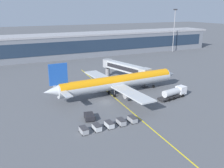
# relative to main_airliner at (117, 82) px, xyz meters

# --- Properties ---
(ground_plane) EXTENTS (700.00, 700.00, 0.00)m
(ground_plane) POSITION_rel_main_airliner_xyz_m (-6.09, -4.33, -4.22)
(ground_plane) COLOR #515459
(apron_lead_in_line) EXTENTS (5.74, 79.83, 0.01)m
(apron_lead_in_line) POSITION_rel_main_airliner_xyz_m (-2.18, -2.33, -4.22)
(apron_lead_in_line) COLOR yellow
(apron_lead_in_line) RESTS_ON ground_plane
(terminal_building) EXTENTS (222.39, 18.69, 13.04)m
(terminal_building) POSITION_rel_main_airliner_xyz_m (-10.91, 71.55, 2.32)
(terminal_building) COLOR slate
(terminal_building) RESTS_ON ground_plane
(main_airliner) EXTENTS (47.79, 37.95, 12.31)m
(main_airliner) POSITION_rel_main_airliner_xyz_m (0.00, 0.00, 0.00)
(main_airliner) COLOR #B2B7BC
(main_airliner) RESTS_ON ground_plane
(jet_bridge) EXTENTS (9.33, 24.18, 6.91)m
(jet_bridge) POSITION_rel_main_airliner_xyz_m (9.50, 13.56, 0.99)
(jet_bridge) COLOR #B2B7BC
(jet_bridge) RESTS_ON ground_plane
(fuel_tanker) EXTENTS (11.07, 4.42, 3.25)m
(fuel_tanker) POSITION_rel_main_airliner_xyz_m (14.50, -10.62, -2.48)
(fuel_tanker) COLOR #232326
(fuel_tanker) RESTS_ON ground_plane
(pushback_tug) EXTENTS (2.98, 4.17, 1.40)m
(pushback_tug) POSITION_rel_main_airliner_xyz_m (-15.06, -13.97, -3.37)
(pushback_tug) COLOR black
(pushback_tug) RESTS_ON ground_plane
(baggage_cart_0) EXTENTS (1.68, 2.69, 1.48)m
(baggage_cart_0) POSITION_rel_main_airliner_xyz_m (-18.80, -20.43, -3.44)
(baggage_cart_0) COLOR gray
(baggage_cart_0) RESTS_ON ground_plane
(baggage_cart_1) EXTENTS (1.68, 2.69, 1.48)m
(baggage_cart_1) POSITION_rel_main_airliner_xyz_m (-15.60, -20.35, -3.44)
(baggage_cart_1) COLOR #B2B7BC
(baggage_cart_1) RESTS_ON ground_plane
(baggage_cart_2) EXTENTS (1.68, 2.69, 1.48)m
(baggage_cart_2) POSITION_rel_main_airliner_xyz_m (-12.40, -20.27, -3.44)
(baggage_cart_2) COLOR #B2B7BC
(baggage_cart_2) RESTS_ON ground_plane
(baggage_cart_3) EXTENTS (1.68, 2.69, 1.48)m
(baggage_cart_3) POSITION_rel_main_airliner_xyz_m (-9.20, -20.19, -3.44)
(baggage_cart_3) COLOR gray
(baggage_cart_3) RESTS_ON ground_plane
(baggage_cart_4) EXTENTS (1.68, 2.69, 1.48)m
(baggage_cart_4) POSITION_rel_main_airliner_xyz_m (-6.00, -20.11, -3.44)
(baggage_cart_4) COLOR gray
(baggage_cart_4) RESTS_ON ground_plane
(apron_light_mast_1) EXTENTS (2.80, 0.50, 26.56)m
(apron_light_mast_1) POSITION_rel_main_airliner_xyz_m (70.22, 59.59, 11.10)
(apron_light_mast_1) COLOR gray
(apron_light_mast_1) RESTS_ON ground_plane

